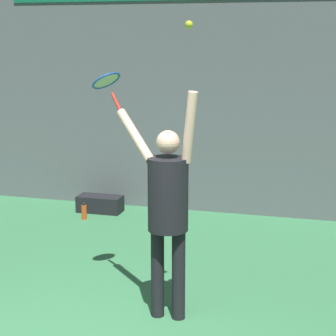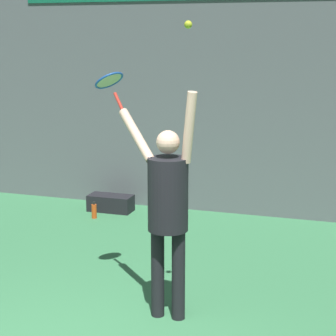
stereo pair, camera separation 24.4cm
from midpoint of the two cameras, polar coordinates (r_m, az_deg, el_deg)
name	(u,v)px [view 1 (the left image)]	position (r m, az deg, el deg)	size (l,w,h in m)	color
back_wall	(198,50)	(9.33, 2.02, 10.99)	(18.00, 0.10, 5.00)	slate
tennis_player	(168,202)	(5.75, -1.26, -3.26)	(0.94, 0.58, 2.23)	black
tennis_racket	(107,83)	(6.19, -6.88, 7.96)	(0.39, 0.39, 0.40)	red
tennis_ball	(189,25)	(5.40, 0.64, 13.30)	(0.07, 0.07, 0.07)	#CCDB2D
water_bottle	(84,212)	(9.28, -8.63, -4.08)	(0.08, 0.08, 0.26)	#D84C19
equipment_bag	(100,204)	(9.63, -7.11, -3.36)	(0.70, 0.32, 0.26)	black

